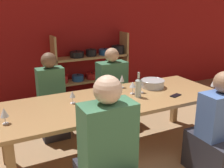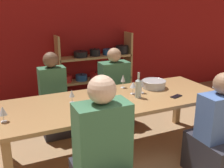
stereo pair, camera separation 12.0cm
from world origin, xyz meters
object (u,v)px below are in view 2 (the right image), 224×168
Objects in this scene: dining_table at (116,105)px; mixing_bowl at (154,84)px; shelf_unit at (96,76)px; wine_glass_white_b at (133,85)px; wine_glass_empty_a at (3,111)px; person_far_b at (54,105)px; person_far_a at (114,96)px; wine_glass_red_c at (142,83)px; wine_glass_red_b at (123,79)px; wine_bottle_green at (138,87)px; person_near_a at (217,140)px; cell_phone at (176,96)px; wine_glass_red_a at (72,94)px; wine_glass_white_a at (215,84)px.

mixing_bowl is (0.63, 0.16, 0.13)m from dining_table.
wine_glass_white_b is (-0.17, -1.68, 0.33)m from shelf_unit.
person_far_b is (0.65, 0.95, -0.39)m from wine_glass_empty_a.
person_far_a is (1.58, 0.97, -0.41)m from wine_glass_empty_a.
wine_glass_white_b is 0.13× the size of person_far_a.
shelf_unit is 1.80m from dining_table.
wine_glass_empty_a is at bearing -173.50° from wine_glass_red_c.
person_far_b is at bearing 149.64° from wine_glass_red_b.
person_far_a is at bearing 83.18° from wine_bottle_green.
person_far_b is (-1.35, 1.63, 0.03)m from person_near_a.
wine_glass_red_c is 0.44m from cell_phone.
dining_table is at bearing -172.32° from wine_glass_red_c.
dining_table is 0.33m from wine_bottle_green.
wine_glass_red_b is at bearing 18.26° from wine_glass_red_a.
person_far_a is at bearing 41.22° from wine_glass_red_a.
person_far_b is at bearing 132.86° from wine_bottle_green.
person_near_a is (2.00, -0.69, -0.42)m from wine_glass_empty_a.
wine_glass_empty_a reaches higher than cell_phone.
wine_glass_white_b is at bearing 7.51° from wine_glass_empty_a.
shelf_unit is at bearing -93.90° from person_far_a.
wine_glass_red_b is 1.03m from person_far_b.
wine_glass_red_a is 0.83× the size of wine_glass_red_b.
wine_glass_white_b is at bearing 173.38° from wine_glass_red_c.
shelf_unit reaches higher than person_far_a.
person_far_a is at bearing 124.81° from wine_glass_white_a.
wine_glass_white_b reaches higher than wine_glass_red_a.
wine_bottle_green is (-0.37, -0.23, 0.07)m from mixing_bowl.
wine_bottle_green reaches higher than wine_glass_white_a.
person_near_a is (0.52, -0.88, -0.42)m from wine_glass_white_b.
wine_bottle_green is 1.01m from person_near_a.
mixing_bowl is 1.84× the size of wine_glass_white_a.
dining_table is 2.25× the size of person_far_a.
shelf_unit is 1.93m from wine_glass_red_a.
wine_glass_red_b reaches higher than mixing_bowl.
wine_glass_white_a is at bearing -16.04° from wine_bottle_green.
wine_glass_red_c is (0.38, 0.05, 0.20)m from dining_table.
wine_bottle_green reaches higher than wine_glass_empty_a.
wine_glass_red_b is 1.07× the size of cell_phone.
shelf_unit is 9.38× the size of wine_glass_red_a.
wine_glass_red_b is at bearing 51.87° from dining_table.
wine_glass_empty_a is (-1.64, -1.88, 0.32)m from shelf_unit.
wine_glass_white_b is at bearing 144.32° from cell_phone.
cell_phone is at bearing -21.98° from wine_bottle_green.
wine_glass_empty_a is at bearing -177.53° from wine_bottle_green.
cell_phone is 0.14× the size of person_far_b.
mixing_bowl is at bearing 97.67° from cell_phone.
wine_glass_white_b is 0.27m from wine_glass_red_b.
dining_table is (-0.43, -1.75, 0.14)m from shelf_unit.
person_near_a reaches higher than wine_bottle_green.
shelf_unit is 1.18× the size of person_far_a.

